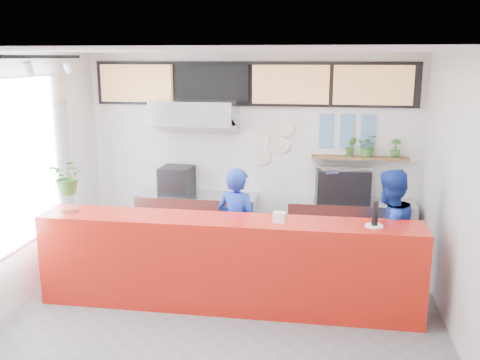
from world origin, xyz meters
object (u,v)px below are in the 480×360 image
Objects in this scene: service_counter at (228,263)px; espresso_machine at (342,184)px; pepper_mill at (375,213)px; panini_oven at (177,180)px; staff_center at (237,227)px; staff_right at (387,235)px.

service_counter is 6.03× the size of espresso_machine.
service_counter is 16.37× the size of pepper_mill.
staff_center reaches higher than panini_oven.
panini_oven reaches higher than service_counter.
service_counter is 0.68m from staff_center.
staff_center reaches higher than espresso_machine.
espresso_machine is at bearing 4.14° from panini_oven.
panini_oven is 1.65m from staff_center.
panini_oven is 3.32m from pepper_mill.
staff_right is (1.88, 0.54, 0.27)m from service_counter.
staff_right is at bearing -161.78° from staff_center.
service_counter is 1.97m from staff_right.
espresso_machine is at bearing 52.93° from service_counter.
panini_oven is 0.62× the size of espresso_machine.
panini_oven is 2.47m from espresso_machine.
staff_center reaches higher than service_counter.
pepper_mill is at bearing -29.11° from panini_oven.
service_counter is at bearing 110.55° from staff_center.
espresso_machine is at bearing 99.45° from pepper_mill.
staff_right is 0.74m from pepper_mill.
staff_right reaches higher than panini_oven.
pepper_mill is (1.66, -0.02, 0.70)m from service_counter.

